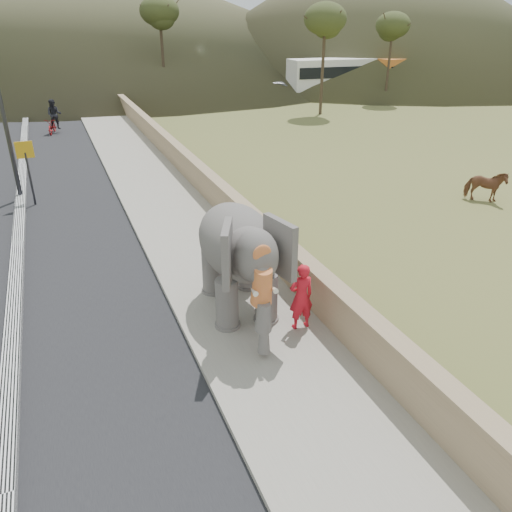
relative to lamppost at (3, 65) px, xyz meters
The scene contains 16 objects.
ground 16.28m from the lamppost, 72.43° to the right, with size 160.00×160.00×0.00m, color olive.
road 6.85m from the lamppost, 93.68° to the right, with size 7.00×120.00×0.03m, color black.
median 6.78m from the lamppost, 93.68° to the right, with size 0.35×120.00×0.22m, color black.
walkway 8.26m from the lamppost, 45.74° to the right, with size 3.00×120.00×0.15m, color #9E9687.
parapet 9.06m from the lamppost, 37.20° to the right, with size 0.30×120.00×1.10m, color tan.
lamppost is the anchor object (origin of this frame).
signboard 3.35m from the lamppost, 77.74° to the right, with size 0.60×0.08×2.40m.
cow 17.99m from the lamppost, 23.07° to the right, with size 0.66×1.45×1.22m, color brown.
distant_car 29.03m from the lamppost, 45.86° to the left, with size 1.70×4.23×1.44m, color #AAAAB1.
bus_white 33.04m from the lamppost, 36.74° to the left, with size 2.50×11.00×3.10m, color white.
bus_orange 38.81m from the lamppost, 29.45° to the left, with size 2.50×11.00×3.10m, color orange.
hill_right 55.21m from the lamppost, 42.42° to the left, with size 56.00×56.00×16.00m, color brown.
hill_far 56.07m from the lamppost, 80.04° to the left, with size 80.00×80.00×14.00m, color brown.
elephant_and_man 12.20m from the lamppost, 66.28° to the right, with size 2.32×3.78×2.61m.
motorcyclist 13.07m from the lamppost, 83.57° to the left, with size 1.18×1.79×1.99m.
trees 13.74m from the lamppost, 63.68° to the left, with size 40.96×37.30×8.70m.
Camera 1 is at (-3.48, -5.58, 6.41)m, focal length 35.00 mm.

